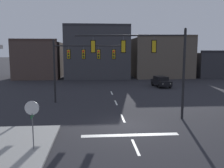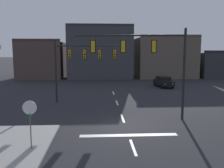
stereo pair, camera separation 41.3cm
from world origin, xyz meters
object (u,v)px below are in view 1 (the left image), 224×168
signal_mast_near_side (149,56)px  signal_mast_far_side (78,59)px  stop_sign (32,114)px  car_lot_nearside (161,81)px

signal_mast_near_side → signal_mast_far_side: size_ratio=1.20×
signal_mast_far_side → stop_sign: bearing=-97.8°
signal_mast_near_side → signal_mast_far_side: bearing=133.2°
signal_mast_near_side → stop_sign: size_ratio=3.07×
signal_mast_near_side → car_lot_nearside: signal_mast_near_side is taller
signal_mast_far_side → car_lot_nearside: bearing=42.0°
stop_sign → signal_mast_near_side: bearing=38.4°
signal_mast_far_side → car_lot_nearside: size_ratio=1.57×
signal_mast_far_side → car_lot_nearside: (11.89, 10.69, -3.77)m
stop_sign → car_lot_nearside: 26.88m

